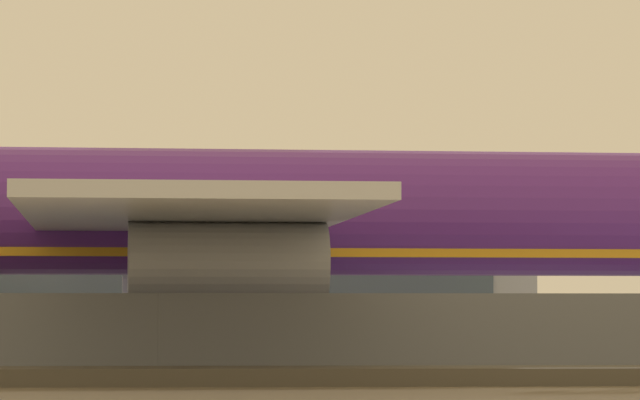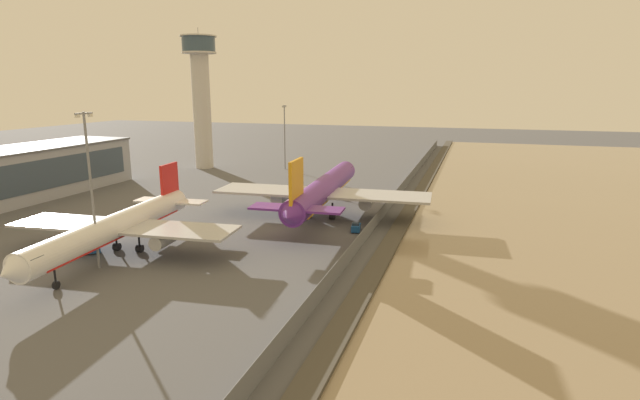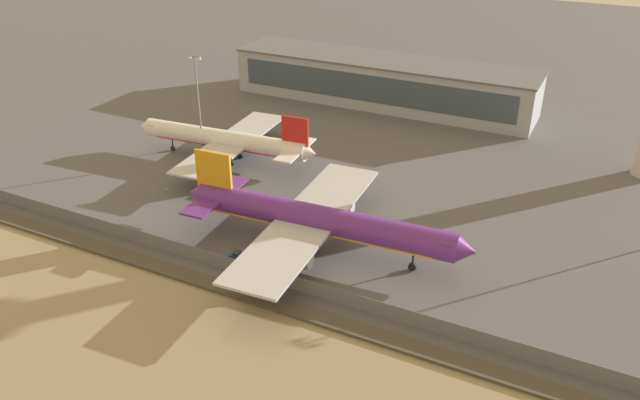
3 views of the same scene
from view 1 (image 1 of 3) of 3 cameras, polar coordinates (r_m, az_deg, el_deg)
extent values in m
plane|color=#565659|center=(73.53, -4.57, -5.02)|extent=(500.00, 500.00, 0.00)
cube|color=#474238|center=(53.04, -5.10, -5.37)|extent=(320.00, 3.00, 0.50)
cube|color=slate|center=(57.51, -4.94, -4.16)|extent=(280.00, 0.08, 2.63)
cylinder|color=slate|center=(57.51, -4.94, -4.16)|extent=(0.10, 0.10, 2.63)
cylinder|color=#602889|center=(69.94, -2.57, -0.37)|extent=(46.03, 7.40, 4.72)
cube|color=orange|center=(69.88, -2.58, -1.43)|extent=(39.11, 6.05, 0.85)
cube|color=#B7BABF|center=(80.77, -4.74, -1.18)|extent=(11.35, 22.55, 0.47)
cube|color=#B7BABF|center=(58.81, -4.06, -0.36)|extent=(11.35, 22.55, 0.47)
cylinder|color=#B7BABF|center=(79.02, -3.71, -2.25)|extent=(6.56, 2.97, 2.60)
cylinder|color=#B7BABF|center=(60.58, -2.84, -1.91)|extent=(6.56, 2.97, 2.60)
cylinder|color=black|center=(72.17, -5.27, -3.42)|extent=(0.38, 0.38, 2.76)
cylinder|color=black|center=(72.18, -5.27, -4.52)|extent=(1.58, 1.15, 1.52)
cylinder|color=black|center=(67.21, -5.17, -3.43)|extent=(0.38, 0.38, 2.76)
cylinder|color=black|center=(67.22, -5.18, -4.60)|extent=(1.58, 1.15, 1.52)
camera|label=2|loc=(107.75, -70.12, 11.85)|focal=28.00mm
camera|label=3|loc=(69.36, 96.75, 53.35)|focal=35.00mm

